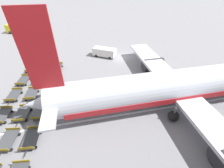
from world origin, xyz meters
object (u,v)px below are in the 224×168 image
baggage_dolly_row_mid_a_col_b (39,79)px  baggage_dolly_row_mid_b_col_e (31,139)px  baggage_dolly_row_near_col_a (31,68)px  baggage_dolly_row_near_col_b (23,80)px  baggage_dolly_row_mid_a_col_a (45,68)px  baggage_dolly_row_mid_a_col_d (23,114)px  baggage_dolly_row_mid_b_col_a (57,67)px  baggage_dolly_row_mid_b_col_c (48,93)px  baggage_dolly_row_mid_b_col_d (41,112)px  baggage_dolly_row_near_col_c (14,95)px  fuel_tanker_primary (22,29)px  baggage_dolly_row_mid_a_col_e (8,140)px  baggage_dolly_row_mid_b_col_b (54,78)px  airplane (187,85)px  baggage_dolly_row_mid_a_col_c (32,94)px  baggage_dolly_row_near_col_d (2,116)px  service_van (104,52)px

baggage_dolly_row_mid_a_col_b → baggage_dolly_row_mid_b_col_e: (12.46, -0.17, 0.00)m
baggage_dolly_row_near_col_a → baggage_dolly_row_near_col_b: bearing=-12.5°
baggage_dolly_row_mid_a_col_a → baggage_dolly_row_mid_a_col_d: same height
baggage_dolly_row_near_col_b → baggage_dolly_row_mid_b_col_a: bearing=116.1°
baggage_dolly_row_near_col_a → baggage_dolly_row_mid_b_col_c: 9.66m
baggage_dolly_row_mid_b_col_d → baggage_dolly_row_mid_b_col_e: 4.09m
baggage_dolly_row_mid_a_col_b → baggage_dolly_row_mid_b_col_d: bearing=4.4°
baggage_dolly_row_near_col_a → baggage_dolly_row_near_col_c: same height
baggage_dolly_row_mid_b_col_a → baggage_dolly_row_near_col_a: bearing=-104.5°
baggage_dolly_row_near_col_a → fuel_tanker_primary: bearing=-170.0°
baggage_dolly_row_mid_a_col_a → baggage_dolly_row_near_col_b: bearing=-45.1°
baggage_dolly_row_mid_a_col_a → baggage_dolly_row_mid_a_col_e: same height
baggage_dolly_row_mid_b_col_b → baggage_dolly_row_mid_b_col_c: 4.17m
baggage_dolly_row_near_col_b → baggage_dolly_row_mid_b_col_c: bearing=38.0°
baggage_dolly_row_near_col_a → baggage_dolly_row_mid_b_col_c: bearing=18.5°
airplane → baggage_dolly_row_near_col_b: 26.12m
baggage_dolly_row_mid_a_col_c → baggage_dolly_row_mid_b_col_b: 4.76m
baggage_dolly_row_near_col_d → baggage_dolly_row_near_col_a: bearing=168.3°
baggage_dolly_row_near_col_a → baggage_dolly_row_near_col_b: 4.17m
baggage_dolly_row_mid_b_col_a → baggage_dolly_row_mid_b_col_b: 3.94m
baggage_dolly_row_mid_a_col_d → baggage_dolly_row_mid_b_col_d: size_ratio=1.00×
baggage_dolly_row_mid_a_col_b → baggage_dolly_row_mid_b_col_a: same height
airplane → baggage_dolly_row_mid_b_col_d: airplane is taller
airplane → service_van: (-18.20, -6.43, -1.92)m
baggage_dolly_row_mid_a_col_a → baggage_dolly_row_mid_b_col_a: same height
fuel_tanker_primary → baggage_dolly_row_mid_b_col_a: 29.42m
baggage_dolly_row_mid_a_col_b → baggage_dolly_row_near_col_b: bearing=-98.7°
service_van → baggage_dolly_row_mid_a_col_d: service_van is taller
service_van → baggage_dolly_row_mid_a_col_d: bearing=-47.9°
baggage_dolly_row_mid_b_col_e → baggage_dolly_row_near_col_d: bearing=-141.9°
fuel_tanker_primary → baggage_dolly_row_mid_a_col_d: size_ratio=2.44×
fuel_tanker_primary → baggage_dolly_row_near_col_d: bearing=3.3°
baggage_dolly_row_mid_a_col_c → baggage_dolly_row_mid_b_col_a: (-7.21, 4.12, 0.00)m
service_van → baggage_dolly_row_near_col_c: 19.49m
baggage_dolly_row_mid_a_col_a → baggage_dolly_row_mid_a_col_c: same height
baggage_dolly_row_mid_a_col_d → baggage_dolly_row_mid_a_col_c: bearing=169.2°
baggage_dolly_row_mid_a_col_e → baggage_dolly_row_mid_b_col_b: 12.30m
baggage_dolly_row_near_col_a → baggage_dolly_row_mid_b_col_e: (16.91, 1.37, 0.00)m
baggage_dolly_row_mid_b_col_c → baggage_dolly_row_mid_b_col_e: same height
baggage_dolly_row_mid_a_col_c → baggage_dolly_row_mid_a_col_e: bearing=-12.6°
airplane → baggage_dolly_row_near_col_d: (-4.81, -24.24, -2.53)m
airplane → baggage_dolly_row_mid_a_col_d: size_ratio=12.02×
baggage_dolly_row_near_col_d → baggage_dolly_row_mid_a_col_a: same height
baggage_dolly_row_near_col_c → baggage_dolly_row_mid_b_col_b: 6.52m
baggage_dolly_row_near_col_d → baggage_dolly_row_mid_a_col_d: bearing=79.0°
fuel_tanker_primary → baggage_dolly_row_mid_b_col_e: bearing=7.9°
service_van → airplane: bearing=19.5°
airplane → baggage_dolly_row_mid_b_col_a: airplane is taller
baggage_dolly_row_mid_a_col_b → airplane: bearing=58.5°
baggage_dolly_row_near_col_b → baggage_dolly_row_mid_a_col_b: size_ratio=1.00×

